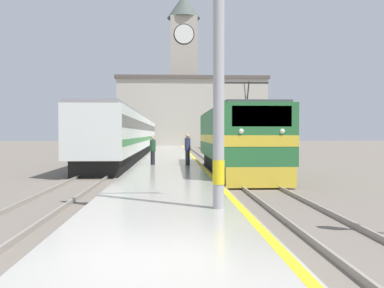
# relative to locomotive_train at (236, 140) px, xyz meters

# --- Properties ---
(ground_plane) EXTENTS (200.00, 200.00, 0.00)m
(ground_plane) POSITION_rel_locomotive_train_xyz_m (-3.65, 12.58, -1.84)
(ground_plane) COLOR #70665B
(platform) EXTENTS (4.11, 140.00, 0.34)m
(platform) POSITION_rel_locomotive_train_xyz_m (-3.65, 7.58, -1.67)
(platform) COLOR #ADA89E
(platform) RESTS_ON ground
(rail_track_near) EXTENTS (2.83, 140.00, 0.16)m
(rail_track_near) POSITION_rel_locomotive_train_xyz_m (0.00, 7.58, -1.81)
(rail_track_near) COLOR #70665B
(rail_track_near) RESTS_ON ground
(rail_track_far) EXTENTS (2.83, 140.00, 0.16)m
(rail_track_far) POSITION_rel_locomotive_train_xyz_m (-7.28, 7.58, -1.81)
(rail_track_far) COLOR #70665B
(rail_track_far) RESTS_ON ground
(locomotive_train) EXTENTS (2.92, 14.18, 4.56)m
(locomotive_train) POSITION_rel_locomotive_train_xyz_m (0.00, 0.00, 0.00)
(locomotive_train) COLOR black
(locomotive_train) RESTS_ON ground
(passenger_train) EXTENTS (2.92, 42.96, 3.84)m
(passenger_train) POSITION_rel_locomotive_train_xyz_m (-7.28, 18.52, 0.23)
(passenger_train) COLOR black
(passenger_train) RESTS_ON ground
(catenary_mast) EXTENTS (2.61, 0.30, 8.83)m
(catenary_mast) POSITION_rel_locomotive_train_xyz_m (-2.24, -13.05, 2.86)
(catenary_mast) COLOR #9E9EA3
(catenary_mast) RESTS_ON platform
(person_on_platform) EXTENTS (0.34, 0.34, 1.83)m
(person_on_platform) POSITION_rel_locomotive_train_xyz_m (-2.52, 2.26, -0.53)
(person_on_platform) COLOR #23232D
(person_on_platform) RESTS_ON platform
(second_waiting_passenger) EXTENTS (0.34, 0.34, 1.71)m
(second_waiting_passenger) POSITION_rel_locomotive_train_xyz_m (-4.58, 2.60, -0.61)
(second_waiting_passenger) COLOR #23232D
(second_waiting_passenger) RESTS_ON platform
(clock_tower) EXTENTS (5.91, 5.91, 27.15)m
(clock_tower) POSITION_rel_locomotive_train_xyz_m (-1.24, 56.95, 12.68)
(clock_tower) COLOR #ADA393
(clock_tower) RESTS_ON ground
(station_building) EXTENTS (24.10, 7.29, 11.24)m
(station_building) POSITION_rel_locomotive_train_xyz_m (-0.15, 48.64, 3.81)
(station_building) COLOR #B7B2A3
(station_building) RESTS_ON ground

